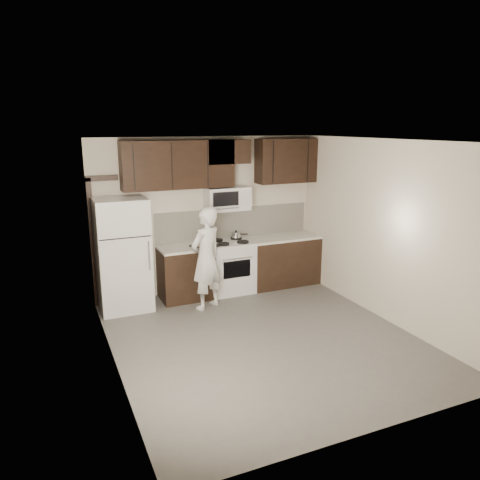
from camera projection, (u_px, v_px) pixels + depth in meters
floor at (263, 338)px, 6.51m from camera, size 4.50×4.50×0.00m
back_wall at (207, 215)px, 8.18m from camera, size 4.00×0.00×4.00m
ceiling at (266, 141)px, 5.86m from camera, size 4.50×4.50×0.00m
counter_run at (246, 265)px, 8.36m from camera, size 2.95×0.64×0.91m
stove at (230, 266)px, 8.24m from camera, size 0.76×0.66×0.94m
backsplash at (234, 222)px, 8.41m from camera, size 2.90×0.02×0.54m
upper_cabinets at (221, 162)px, 7.88m from camera, size 3.48×0.35×0.78m
microwave at (227, 199)px, 8.06m from camera, size 0.76×0.42×0.40m
refrigerator at (123, 255)px, 7.37m from camera, size 0.80×0.76×1.80m
door_trim at (94, 231)px, 7.43m from camera, size 0.50×0.08×2.12m
saucepan at (236, 235)px, 8.32m from camera, size 0.28×0.17×0.16m
baking_tray at (205, 246)px, 7.82m from camera, size 0.48×0.40×0.02m
pizza at (205, 245)px, 7.82m from camera, size 0.34×0.34×0.02m
person at (206, 258)px, 7.41m from camera, size 0.72×0.63×1.66m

